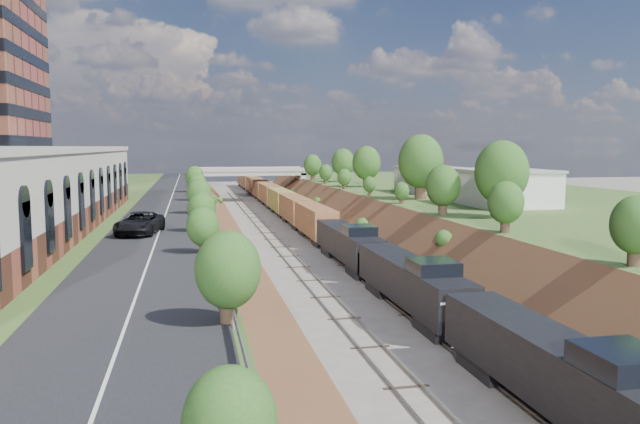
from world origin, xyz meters
TOP-DOWN VIEW (x-y plane):
  - platform_left at (-33.00, 60.00)m, footprint 44.00×180.00m
  - platform_right at (33.00, 60.00)m, footprint 44.00×180.00m
  - embankment_left at (-11.00, 60.00)m, footprint 10.00×180.00m
  - embankment_right at (11.00, 60.00)m, footprint 10.00×180.00m
  - rail_left_track at (-2.60, 60.00)m, footprint 1.58×180.00m
  - rail_right_track at (2.60, 60.00)m, footprint 1.58×180.00m
  - road at (-15.50, 60.00)m, footprint 8.00×180.00m
  - guardrail at (-11.40, 59.80)m, footprint 0.10×171.00m
  - commercial_building at (-28.00, 38.00)m, footprint 14.30×62.30m
  - overpass at (0.00, 122.00)m, footprint 24.50×8.30m
  - white_building_near at (23.50, 52.00)m, footprint 9.00×12.00m
  - white_building_far at (23.00, 74.00)m, footprint 8.00×10.00m
  - tree_right_large at (17.00, 40.00)m, footprint 5.25×5.25m
  - tree_left_crest at (-11.80, 20.00)m, footprint 2.45×2.45m
  - freight_train at (2.60, 91.98)m, footprint 2.91×179.78m
  - suv at (-16.94, 34.44)m, footprint 3.95×6.63m

SIDE VIEW (x-z plane):
  - embankment_left at x=-11.00m, z-range -5.00..5.00m
  - embankment_right at x=11.00m, z-range -5.00..5.00m
  - rail_left_track at x=-2.60m, z-range 0.00..0.18m
  - rail_right_track at x=2.60m, z-range 0.00..0.18m
  - platform_left at x=-33.00m, z-range 0.00..5.00m
  - platform_right at x=33.00m, z-range 0.00..5.00m
  - freight_train at x=2.60m, z-range 0.27..4.82m
  - overpass at x=0.00m, z-range 1.22..8.62m
  - road at x=-15.50m, z-range 5.00..5.10m
  - guardrail at x=-11.40m, z-range 5.20..5.90m
  - suv at x=-16.94m, z-range 5.10..6.83m
  - white_building_far at x=23.00m, z-range 5.00..8.60m
  - white_building_near at x=23.50m, z-range 5.00..9.00m
  - tree_left_crest at x=-11.80m, z-range 5.26..8.82m
  - commercial_building at x=-28.00m, z-range 5.01..12.01m
  - tree_right_large at x=17.00m, z-range 5.58..13.19m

